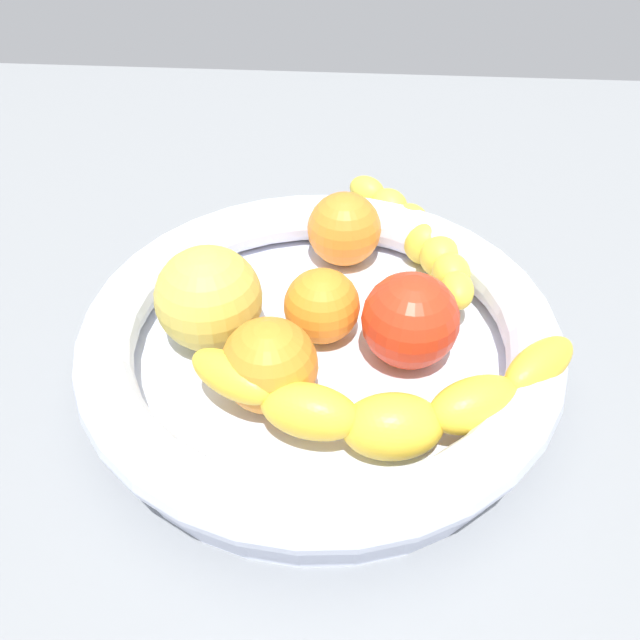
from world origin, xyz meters
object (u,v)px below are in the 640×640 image
Objects in this scene: orange_mid_left at (269,366)px; orange_mid_right at (326,306)px; banana_draped_right at (420,239)px; banana_draped_left at (390,403)px; apple_yellow at (209,299)px; fruit_bowl at (320,342)px; orange_front at (344,229)px; tomato_red at (410,321)px.

orange_mid_right is at bearing 64.18° from orange_mid_left.
banana_draped_right is 3.20× the size of orange_mid_right.
banana_draped_left is 4.08× the size of orange_mid_left.
orange_mid_left is 0.83× the size of apple_yellow.
banana_draped_left is 14.97cm from apple_yellow.
orange_mid_right reaches higher than banana_draped_left.
orange_mid_right is (3.21, 6.62, -0.41)cm from orange_mid_left.
orange_mid_left reaches higher than fruit_bowl.
orange_front is (-3.69, 18.46, 0.30)cm from banana_draped_left.
orange_mid_left reaches higher than orange_front.
tomato_red is (9.07, 4.78, 0.22)cm from orange_mid_left.
banana_draped_left is 8.05cm from orange_mid_left.
orange_front is at bearing 85.07° from orange_mid_right.
banana_draped_left is 1.46× the size of banana_draped_right.
orange_mid_left reaches higher than banana_draped_right.
orange_mid_left is 10.26cm from tomato_red.
orange_front is 1.11× the size of orange_mid_right.
orange_front is at bearing 113.82° from tomato_red.
fruit_bowl is at bearing 124.36° from banana_draped_left.
orange_front reaches higher than banana_draped_right.
orange_mid_left is 7.52cm from apple_yellow.
fruit_bowl is 6.04cm from orange_mid_left.
apple_yellow is at bearing 131.61° from orange_mid_left.
banana_draped_right is at bearing 56.90° from fruit_bowl.
apple_yellow reaches higher than tomato_red.
orange_front reaches higher than fruit_bowl.
apple_yellow reaches higher than orange_mid_right.
banana_draped_right is 18.60cm from apple_yellow.
orange_mid_left is (-4.03, -16.20, 0.11)cm from orange_front.
tomato_red is (-1.21, -11.37, 0.93)cm from banana_draped_right.
orange_mid_right is (0.32, 1.82, 1.84)cm from fruit_bowl.
banana_draped_right is 6.28cm from orange_front.
apple_yellow is at bearing -145.36° from banana_draped_right.
fruit_bowl is 13.63cm from banana_draped_right.
orange_front is at bearing 84.26° from fruit_bowl.
orange_front is (1.14, 11.39, 2.13)cm from fruit_bowl.
banana_draped_left is 4.68× the size of orange_mid_right.
orange_mid_left is at bearing -103.97° from orange_front.
orange_mid_left is (-7.72, 2.26, 0.42)cm from banana_draped_left.
orange_mid_right is at bearing 162.58° from tomato_red.
banana_draped_left is 9.97cm from orange_mid_right.
orange_mid_left is 1.15× the size of orange_mid_right.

